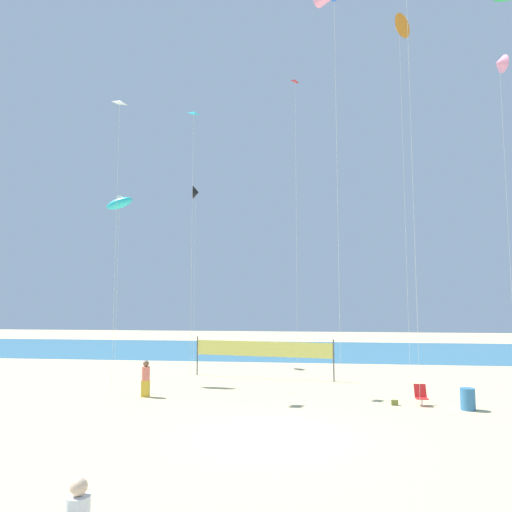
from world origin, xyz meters
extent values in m
plane|color=#D1BC89|center=(0.00, 0.00, 0.00)|extent=(120.00, 120.00, 0.00)
cube|color=teal|center=(0.00, 30.04, 0.00)|extent=(120.00, 20.00, 0.01)
sphere|color=beige|center=(-2.27, -8.97, 1.54)|extent=(0.28, 0.28, 0.28)
cube|color=gold|center=(-6.69, 6.03, 0.39)|extent=(0.37, 0.22, 0.78)
cylinder|color=#EA7260|center=(-6.69, 6.03, 1.10)|extent=(0.39, 0.39, 0.65)
sphere|color=brown|center=(-6.69, 6.03, 1.57)|extent=(0.29, 0.29, 0.29)
cube|color=red|center=(6.10, 5.61, 0.32)|extent=(0.52, 0.48, 0.03)
cube|color=red|center=(6.10, 5.90, 0.60)|extent=(0.52, 0.23, 0.57)
cylinder|color=silver|center=(6.10, 5.47, 0.16)|extent=(0.03, 0.03, 0.32)
cylinder|color=silver|center=(6.10, 5.76, 0.16)|extent=(0.03, 0.03, 0.32)
cylinder|color=teal|center=(7.86, 5.01, 0.45)|extent=(0.61, 0.61, 0.90)
cylinder|color=#4C4C51|center=(-5.97, 13.24, 1.20)|extent=(0.08, 0.08, 2.40)
cylinder|color=#4C4C51|center=(2.50, 11.78, 1.20)|extent=(0.08, 0.08, 2.40)
cube|color=#EAE566|center=(-1.74, 12.51, 1.73)|extent=(8.47, 1.48, 0.90)
cube|color=olive|center=(4.93, 5.60, 0.12)|extent=(0.29, 0.15, 0.23)
cylinder|color=silver|center=(12.59, 12.17, 9.37)|extent=(0.01, 0.01, 18.75)
cone|color=pink|center=(12.59, 12.17, 18.75)|extent=(0.74, 1.14, 1.05)
cylinder|color=silver|center=(0.33, 13.59, 9.53)|extent=(0.01, 0.01, 19.07)
pyramid|color=red|center=(0.36, 13.58, 19.12)|extent=(0.60, 0.60, 0.30)
cylinder|color=silver|center=(-10.32, 10.72, 5.29)|extent=(0.01, 0.01, 10.57)
ellipsoid|color=#26BFCC|center=(-10.32, 10.72, 10.57)|extent=(1.84, 0.71, 1.03)
cube|color=white|center=(-10.32, 10.72, 10.83)|extent=(0.34, 0.06, 0.43)
cylinder|color=silver|center=(6.67, 11.22, 10.46)|extent=(0.01, 0.01, 20.92)
cone|color=orange|center=(6.67, 11.22, 20.92)|extent=(1.37, 1.39, 1.50)
cylinder|color=silver|center=(-9.14, 7.67, 7.77)|extent=(0.01, 0.01, 15.54)
pyramid|color=white|center=(-9.13, 7.65, 15.62)|extent=(0.94, 0.95, 0.32)
cylinder|color=silver|center=(-5.36, 9.28, 7.69)|extent=(0.01, 0.01, 15.38)
pyramid|color=#26BFCC|center=(-5.35, 9.26, 15.45)|extent=(0.82, 0.82, 0.32)
cylinder|color=silver|center=(-7.74, 19.03, 6.57)|extent=(0.01, 0.01, 13.14)
cone|color=black|center=(-7.74, 19.03, 13.14)|extent=(0.76, 1.23, 1.14)
cylinder|color=silver|center=(5.95, 5.22, 10.62)|extent=(0.01, 0.01, 21.24)
cylinder|color=silver|center=(2.58, 5.27, 9.77)|extent=(0.01, 0.01, 19.54)
camera|label=1|loc=(1.57, -16.52, 4.48)|focal=33.33mm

